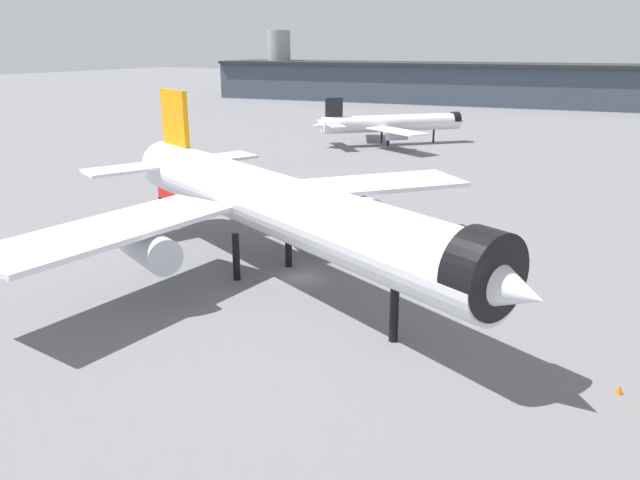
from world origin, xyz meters
name	(u,v)px	position (x,y,z in m)	size (l,w,h in m)	color
ground	(300,278)	(0.00, 0.00, 0.00)	(900.00, 900.00, 0.00)	slate
airliner_near_gate	(274,205)	(-2.12, -1.65, 8.33)	(61.89, 55.19, 18.91)	white
airliner_far_taxiway	(391,124)	(-29.59, 90.74, 5.26)	(33.51, 33.84, 11.95)	white
terminal_building	(443,82)	(-57.54, 208.07, 8.61)	(209.73, 60.97, 30.20)	#3D4756
service_truck_front	(173,194)	(-34.96, 17.64, 1.59)	(5.94, 3.91, 3.00)	black
traffic_cone_near_nose	(278,195)	(-22.88, 29.52, 0.36)	(0.58, 0.58, 0.73)	#F2600C
traffic_cone_wingtip	(619,389)	(32.73, -8.12, 0.35)	(0.55, 0.55, 0.69)	#F2600C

